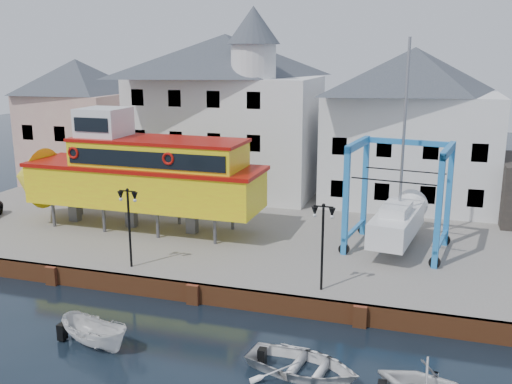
% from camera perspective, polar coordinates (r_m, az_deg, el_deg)
% --- Properties ---
extents(ground, '(140.00, 140.00, 0.00)m').
position_cam_1_polar(ground, '(28.33, -6.24, -11.01)').
color(ground, black).
rests_on(ground, ground).
extents(hardstanding, '(44.00, 22.00, 1.00)m').
position_cam_1_polar(hardstanding, '(37.81, 0.34, -3.66)').
color(hardstanding, slate).
rests_on(hardstanding, ground).
extents(quay_wall, '(44.00, 0.47, 1.00)m').
position_cam_1_polar(quay_wall, '(28.21, -6.18, -10.01)').
color(quay_wall, brown).
rests_on(quay_wall, ground).
extents(building_pink, '(8.00, 7.00, 10.30)m').
position_cam_1_polar(building_pink, '(50.64, -17.25, 6.74)').
color(building_pink, '#D1AD9A').
rests_on(building_pink, hardstanding).
extents(building_white_main, '(14.00, 8.30, 14.00)m').
position_cam_1_polar(building_white_main, '(44.85, -2.90, 8.03)').
color(building_white_main, silver).
rests_on(building_white_main, hardstanding).
extents(building_white_right, '(12.00, 8.00, 11.20)m').
position_cam_1_polar(building_white_right, '(42.87, 15.22, 6.29)').
color(building_white_right, silver).
rests_on(building_white_right, hardstanding).
extents(lamp_post_left, '(1.12, 0.32, 4.20)m').
position_cam_1_polar(lamp_post_left, '(29.64, -12.65, -1.55)').
color(lamp_post_left, black).
rests_on(lamp_post_left, hardstanding).
extents(lamp_post_right, '(1.12, 0.32, 4.20)m').
position_cam_1_polar(lamp_post_right, '(26.27, 6.72, -3.29)').
color(lamp_post_right, black).
rests_on(lamp_post_right, hardstanding).
extents(tour_boat, '(17.29, 4.38, 7.51)m').
position_cam_1_polar(tour_boat, '(36.47, -12.53, 1.92)').
color(tour_boat, '#59595E').
rests_on(tour_boat, hardstanding).
extents(travel_lift, '(5.97, 7.91, 11.65)m').
position_cam_1_polar(travel_lift, '(33.43, 14.20, -2.06)').
color(travel_lift, '#2274C0').
rests_on(travel_lift, hardstanding).
extents(motorboat_a, '(3.80, 2.29, 1.38)m').
position_cam_1_polar(motorboat_a, '(25.38, -15.71, -14.60)').
color(motorboat_a, silver).
rests_on(motorboat_a, ground).
extents(motorboat_b, '(4.84, 3.80, 0.91)m').
position_cam_1_polar(motorboat_b, '(22.79, 4.66, -17.59)').
color(motorboat_b, silver).
rests_on(motorboat_b, ground).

